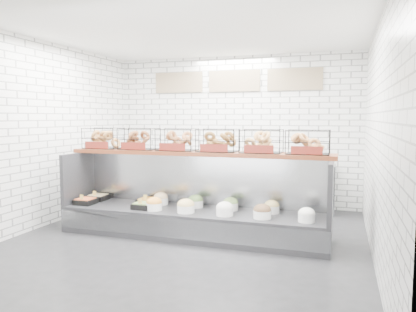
% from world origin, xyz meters
% --- Properties ---
extents(ground, '(5.50, 5.50, 0.00)m').
position_xyz_m(ground, '(0.00, 0.00, 0.00)').
color(ground, black).
rests_on(ground, ground).
extents(room_shell, '(5.02, 5.51, 3.01)m').
position_xyz_m(room_shell, '(0.00, 0.60, 2.06)').
color(room_shell, white).
rests_on(room_shell, ground).
extents(display_case, '(4.00, 0.90, 1.20)m').
position_xyz_m(display_case, '(0.00, 0.34, 0.33)').
color(display_case, black).
rests_on(display_case, ground).
extents(bagel_shelf, '(4.10, 0.50, 0.40)m').
position_xyz_m(bagel_shelf, '(-0.00, 0.52, 1.39)').
color(bagel_shelf, '#502111').
rests_on(bagel_shelf, display_case).
extents(prep_counter, '(4.00, 0.60, 1.20)m').
position_xyz_m(prep_counter, '(-0.00, 2.43, 0.47)').
color(prep_counter, '#93969B').
rests_on(prep_counter, ground).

